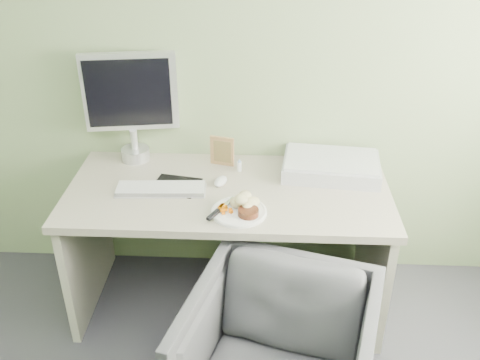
{
  "coord_description": "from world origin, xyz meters",
  "views": [
    {
      "loc": [
        0.17,
        -0.65,
        2.08
      ],
      "look_at": [
        0.07,
        1.5,
        0.85
      ],
      "focal_mm": 40.0,
      "sensor_mm": 36.0,
      "label": 1
    }
  ],
  "objects_px": {
    "plate": "(239,212)",
    "monitor": "(131,101)",
    "desk": "(228,220)",
    "scanner": "(331,167)"
  },
  "relations": [
    {
      "from": "desk",
      "to": "plate",
      "type": "relative_size",
      "value": 6.24
    },
    {
      "from": "desk",
      "to": "plate",
      "type": "xyz_separation_m",
      "value": [
        0.06,
        -0.22,
        0.19
      ]
    },
    {
      "from": "plate",
      "to": "scanner",
      "type": "height_order",
      "value": "scanner"
    },
    {
      "from": "desk",
      "to": "monitor",
      "type": "xyz_separation_m",
      "value": [
        -0.53,
        0.32,
        0.51
      ]
    },
    {
      "from": "plate",
      "to": "scanner",
      "type": "relative_size",
      "value": 0.52
    },
    {
      "from": "plate",
      "to": "monitor",
      "type": "height_order",
      "value": "monitor"
    },
    {
      "from": "desk",
      "to": "scanner",
      "type": "height_order",
      "value": "scanner"
    },
    {
      "from": "scanner",
      "to": "monitor",
      "type": "xyz_separation_m",
      "value": [
        -1.05,
        0.13,
        0.29
      ]
    },
    {
      "from": "desk",
      "to": "monitor",
      "type": "bearing_deg",
      "value": 148.98
    },
    {
      "from": "monitor",
      "to": "desk",
      "type": "bearing_deg",
      "value": -39.84
    }
  ]
}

